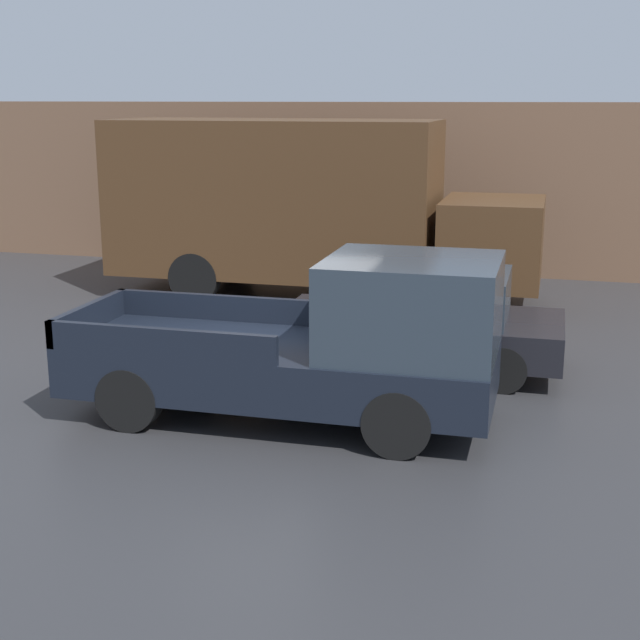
{
  "coord_description": "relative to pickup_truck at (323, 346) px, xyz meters",
  "views": [
    {
      "loc": [
        3.52,
        -10.88,
        4.07
      ],
      "look_at": [
        0.49,
        0.61,
        1.09
      ],
      "focal_mm": 50.0,
      "sensor_mm": 36.0,
      "label": 1
    }
  ],
  "objects": [
    {
      "name": "ground_plane",
      "position": [
        -0.79,
        0.39,
        -1.02
      ],
      "size": [
        60.0,
        60.0,
        0.0
      ],
      "primitive_type": "plane",
      "color": "#2D2D30"
    },
    {
      "name": "building_wall",
      "position": [
        -0.79,
        10.43,
        0.97
      ],
      "size": [
        28.0,
        0.15,
        3.97
      ],
      "color": "brown",
      "rests_on": "ground"
    },
    {
      "name": "pickup_truck",
      "position": [
        0.0,
        0.0,
        0.0
      ],
      "size": [
        5.48,
        2.04,
        2.19
      ],
      "color": "black",
      "rests_on": "ground"
    },
    {
      "name": "car",
      "position": [
        0.88,
        2.68,
        -0.24
      ],
      "size": [
        4.3,
        1.98,
        1.53
      ],
      "color": "black",
      "rests_on": "ground"
    },
    {
      "name": "delivery_truck",
      "position": [
        -2.31,
        7.13,
        0.92
      ],
      "size": [
        8.75,
        2.63,
        3.63
      ],
      "color": "#472D19",
      "rests_on": "ground"
    }
  ]
}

